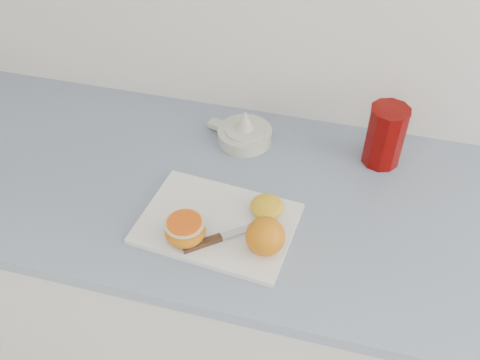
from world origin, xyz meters
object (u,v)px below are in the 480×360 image
Objects in this scene: cutting_board at (217,223)px; half_orange at (185,230)px; counter at (289,313)px; citrus_juicer at (244,133)px; red_tumbler at (385,138)px.

half_orange is (-0.05, -0.06, 0.03)m from cutting_board.
counter is 7.56× the size of cutting_board.
cutting_board is at bearing -86.59° from citrus_juicer.
cutting_board is 1.86× the size of citrus_juicer.
red_tumbler is at bearing 49.29° from counter.
half_orange is at bearing -135.04° from red_tumbler.
half_orange is 0.51m from red_tumbler.
counter is 15.96× the size of red_tumbler.
citrus_juicer is at bearing 136.03° from counter.
counter is 0.55m from half_orange.
citrus_juicer is 0.33m from red_tumbler.
counter is at bearing -130.71° from red_tumbler.
half_orange is 0.55× the size of red_tumbler.
citrus_juicer reaches higher than half_orange.
red_tumbler reaches higher than counter.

